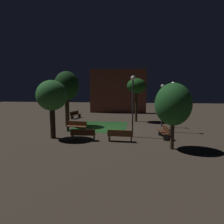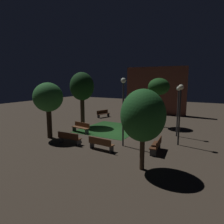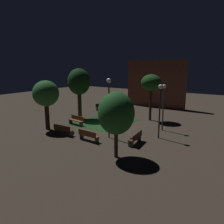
# 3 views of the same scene
# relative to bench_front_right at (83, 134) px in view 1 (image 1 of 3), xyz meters

# --- Properties ---
(ground_plane) EXTENTS (60.00, 60.00, 0.00)m
(ground_plane) POSITION_rel_bench_front_right_xyz_m (1.36, 4.44, -0.48)
(ground_plane) COLOR #3D3328
(grass_lawn) EXTENTS (5.17, 5.71, 0.01)m
(grass_lawn) POSITION_rel_bench_front_right_xyz_m (0.39, 5.46, -0.48)
(grass_lawn) COLOR #194219
(grass_lawn) RESTS_ON ground
(bench_front_right) EXTENTS (1.82, 0.56, 0.88)m
(bench_front_right) POSITION_rel_bench_front_right_xyz_m (0.00, 0.00, 0.00)
(bench_front_right) COLOR #422314
(bench_front_right) RESTS_ON ground
(bench_back_row) EXTENTS (1.83, 0.60, 0.88)m
(bench_back_row) POSITION_rel_bench_front_right_xyz_m (2.71, 0.00, 0.00)
(bench_back_row) COLOR brown
(bench_back_row) RESTS_ON ground
(bench_by_lamp) EXTENTS (0.69, 1.84, 0.88)m
(bench_by_lamp) POSITION_rel_bench_front_right_xyz_m (6.03, 1.51, 0.00)
(bench_by_lamp) COLOR #422314
(bench_by_lamp) RESTS_ON ground
(bench_path_side) EXTENTS (1.85, 0.74, 0.88)m
(bench_path_side) POSITION_rel_bench_front_right_xyz_m (-1.34, 3.10, 0.00)
(bench_path_side) COLOR brown
(bench_path_side) RESTS_ON ground
(bench_near_trees) EXTENTS (0.99, 1.86, 0.88)m
(bench_near_trees) POSITION_rel_bench_front_right_xyz_m (-3.53, 10.37, 0.00)
(bench_near_trees) COLOR #422314
(bench_near_trees) RESTS_ON ground
(tree_tall_center) EXTENTS (2.09, 2.09, 4.82)m
(tree_tall_center) POSITION_rel_bench_front_right_xyz_m (3.90, 8.82, 3.42)
(tree_tall_center) COLOR #2D2116
(tree_tall_center) RESTS_ON ground
(tree_left_canopy) EXTENTS (2.41, 2.41, 5.40)m
(tree_left_canopy) POSITION_rel_bench_front_right_xyz_m (-2.92, 5.42, 3.43)
(tree_left_canopy) COLOR #38281C
(tree_left_canopy) RESTS_ON ground
(tree_back_right) EXTENTS (2.28, 2.28, 4.20)m
(tree_back_right) POSITION_rel_bench_front_right_xyz_m (6.11, -1.37, 2.37)
(tree_back_right) COLOR #423021
(tree_back_right) RESTS_ON ground
(tree_right_canopy) EXTENTS (2.32, 2.32, 4.43)m
(tree_right_canopy) POSITION_rel_bench_front_right_xyz_m (-2.48, 0.52, 2.74)
(tree_right_canopy) COLOR #2D2116
(tree_right_canopy) RESTS_ON ground
(lamp_post_near_wall) EXTENTS (0.36, 0.36, 4.13)m
(lamp_post_near_wall) POSITION_rel_bench_front_right_xyz_m (6.37, 5.97, 2.36)
(lamp_post_near_wall) COLOR #333338
(lamp_post_near_wall) RESTS_ON ground
(lamp_post_plaza_east) EXTENTS (0.36, 0.36, 4.32)m
(lamp_post_plaza_east) POSITION_rel_bench_front_right_xyz_m (6.94, 3.69, 2.47)
(lamp_post_plaza_east) COLOR black
(lamp_post_plaza_east) RESTS_ON ground
(lamp_post_path_center) EXTENTS (0.36, 0.36, 4.77)m
(lamp_post_path_center) POSITION_rel_bench_front_right_xyz_m (3.57, 1.57, 2.74)
(lamp_post_path_center) COLOR #333338
(lamp_post_path_center) RESTS_ON ground
(building_wall_backdrop) EXTENTS (8.22, 0.80, 6.39)m
(building_wall_backdrop) POSITION_rel_bench_front_right_xyz_m (1.26, 16.31, 2.71)
(building_wall_backdrop) COLOR brown
(building_wall_backdrop) RESTS_ON ground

